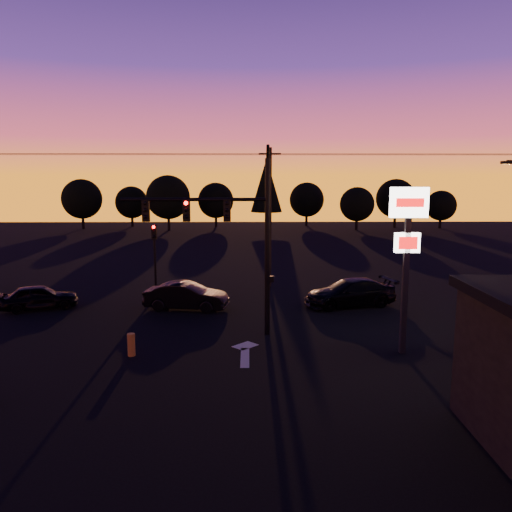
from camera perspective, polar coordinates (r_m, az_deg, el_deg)
The scene contains 20 objects.
ground at distance 19.58m, azimuth -2.80°, elevation -12.57°, with size 120.00×120.00×0.00m, color black.
lane_arrow at distance 21.12m, azimuth -1.26°, elevation -10.88°, with size 1.20×3.10×0.01m.
traffic_signal_mast at distance 22.29m, azimuth -2.79°, elevation 3.22°, with size 6.79×0.52×8.58m.
secondary_signal at distance 30.51m, azimuth -11.51°, elevation 0.75°, with size 0.30×0.31×4.35m.
pylon_sign at distance 20.79m, azimuth 16.93°, elevation 2.33°, with size 1.50×0.28×6.80m.
utility_pole_1 at distance 32.30m, azimuth 1.56°, elevation 4.48°, with size 1.40×0.26×9.00m.
power_wires at distance 32.22m, azimuth 1.59°, elevation 11.55°, with size 36.00×1.22×0.07m.
bollard at distance 21.16m, azimuth -14.07°, elevation -9.81°, with size 0.31×0.31×0.93m, color #BA7723.
tree_0 at distance 71.91m, azimuth -19.28°, elevation 6.17°, with size 5.36×5.36×6.74m.
tree_1 at distance 73.20m, azimuth -14.03°, elevation 5.96°, with size 4.54×4.54×5.71m.
tree_2 at distance 67.09m, azimuth -10.01°, elevation 6.63°, with size 5.77×5.78×7.26m.
tree_3 at distance 70.41m, azimuth -4.62°, elevation 6.34°, with size 4.95×4.95×6.22m.
tree_4 at distance 67.22m, azimuth 1.21°, elevation 8.10°, with size 4.18×4.18×9.50m.
tree_5 at distance 72.73m, azimuth 5.82°, elevation 6.42°, with size 4.95×4.95×6.22m.
tree_6 at distance 67.81m, azimuth 11.47°, elevation 5.82°, with size 4.54×4.54×5.71m.
tree_7 at distance 72.16m, azimuth 15.67°, elevation 6.35°, with size 5.36×5.36×6.74m.
tree_8 at distance 73.19m, azimuth 20.39°, elevation 5.42°, with size 4.12×4.12×5.19m.
car_left at distance 29.81m, azimuth -23.53°, elevation -4.32°, with size 1.60×3.99×1.36m, color black.
car_mid at distance 27.57m, azimuth -7.98°, elevation -4.55°, with size 1.57×4.50×1.48m, color black.
car_right at distance 28.53m, azimuth 10.68°, elevation -4.13°, with size 2.11×5.18×1.50m, color black.
Camera 1 is at (0.68, -18.17, 7.27)m, focal length 35.00 mm.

